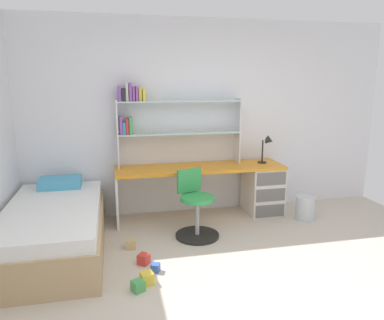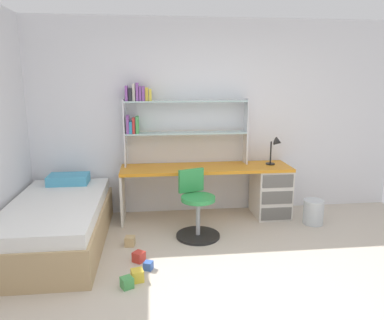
{
  "view_description": "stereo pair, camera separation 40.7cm",
  "coord_description": "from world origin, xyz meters",
  "views": [
    {
      "loc": [
        -1.09,
        -2.57,
        1.83
      ],
      "look_at": [
        -0.24,
        1.32,
        0.95
      ],
      "focal_mm": 34.19,
      "sensor_mm": 36.0,
      "label": 1
    },
    {
      "loc": [
        -0.69,
        -2.64,
        1.83
      ],
      "look_at": [
        -0.24,
        1.32,
        0.95
      ],
      "focal_mm": 34.19,
      "sensor_mm": 36.0,
      "label": 2
    }
  ],
  "objects": [
    {
      "name": "room_shell",
      "position": [
        -1.17,
        1.17,
        1.32
      ],
      "size": [
        5.58,
        5.64,
        2.63
      ],
      "color": "silver",
      "rests_on": "ground_plane"
    },
    {
      "name": "waste_bin",
      "position": [
        1.37,
        1.62,
        0.16
      ],
      "size": [
        0.26,
        0.26,
        0.32
      ],
      "primitive_type": "cylinder",
      "color": "silver",
      "rests_on": "ground_plane"
    },
    {
      "name": "desk",
      "position": [
        0.63,
        2.01,
        0.41
      ],
      "size": [
        2.24,
        0.57,
        0.71
      ],
      "color": "orange",
      "rests_on": "ground_plane"
    },
    {
      "name": "toy_block_yellow_0",
      "position": [
        -0.85,
        0.48,
        0.05
      ],
      "size": [
        0.13,
        0.13,
        0.11
      ],
      "primitive_type": "cube",
      "rotation": [
        0.0,
        0.0,
        0.22
      ],
      "color": "gold",
      "rests_on": "ground_plane"
    },
    {
      "name": "toy_block_green_3",
      "position": [
        -0.94,
        0.37,
        0.05
      ],
      "size": [
        0.13,
        0.13,
        0.1
      ],
      "primitive_type": "cube",
      "rotation": [
        0.0,
        0.0,
        0.48
      ],
      "color": "#479E51",
      "rests_on": "ground_plane"
    },
    {
      "name": "bed_platform",
      "position": [
        -1.76,
        1.34,
        0.26
      ],
      "size": [
        1.02,
        1.94,
        0.64
      ],
      "color": "tan",
      "rests_on": "ground_plane"
    },
    {
      "name": "bookshelf_hutch",
      "position": [
        -0.47,
        2.18,
        1.36
      ],
      "size": [
        1.65,
        0.22,
        1.09
      ],
      "color": "silver",
      "rests_on": "desk"
    },
    {
      "name": "toy_block_blue_4",
      "position": [
        -0.75,
        0.68,
        0.04
      ],
      "size": [
        0.11,
        0.11,
        0.08
      ],
      "primitive_type": "cube",
      "rotation": [
        0.0,
        0.0,
        1.18
      ],
      "color": "#3860B7",
      "rests_on": "ground_plane"
    },
    {
      "name": "toy_block_natural_2",
      "position": [
        -0.96,
        1.23,
        0.05
      ],
      "size": [
        0.12,
        0.12,
        0.11
      ],
      "primitive_type": "cube",
      "rotation": [
        0.0,
        0.0,
        1.44
      ],
      "color": "tan",
      "rests_on": "ground_plane"
    },
    {
      "name": "swivel_chair",
      "position": [
        -0.17,
        1.41,
        0.31
      ],
      "size": [
        0.52,
        0.52,
        0.79
      ],
      "color": "black",
      "rests_on": "ground_plane"
    },
    {
      "name": "desk_lamp",
      "position": [
        0.97,
        2.01,
        0.96
      ],
      "size": [
        0.2,
        0.17,
        0.38
      ],
      "color": "black",
      "rests_on": "desk"
    },
    {
      "name": "ground_plane",
      "position": [
        0.0,
        0.0,
        -0.01
      ],
      "size": [
        5.58,
        5.64,
        0.02
      ],
      "primitive_type": "cube",
      "color": "beige"
    },
    {
      "name": "toy_block_red_1",
      "position": [
        -0.85,
        0.85,
        0.05
      ],
      "size": [
        0.15,
        0.15,
        0.1
      ],
      "primitive_type": "cube",
      "rotation": [
        0.0,
        0.0,
        0.93
      ],
      "color": "red",
      "rests_on": "ground_plane"
    }
  ]
}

